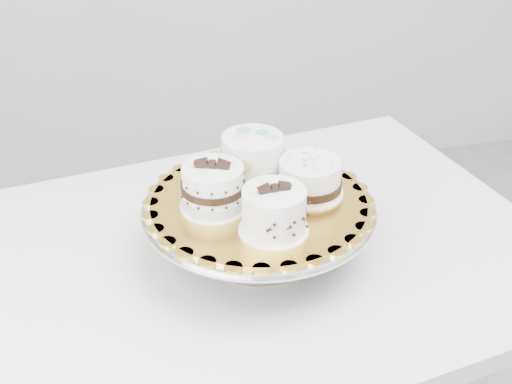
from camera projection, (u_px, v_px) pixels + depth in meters
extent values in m
cube|color=silver|center=(232.00, 260.00, 1.12)|extent=(1.21, 0.90, 0.04)
cube|color=silver|center=(368.00, 258.00, 1.74)|extent=(0.06, 0.06, 0.71)
cylinder|color=gray|center=(259.00, 251.00, 1.10)|extent=(0.18, 0.18, 0.01)
cylinder|color=gray|center=(259.00, 231.00, 1.08)|extent=(0.11, 0.11, 0.09)
cylinder|color=silver|center=(259.00, 206.00, 1.05)|extent=(0.38, 0.38, 0.01)
cylinder|color=silver|center=(259.00, 207.00, 1.06)|extent=(0.39, 0.39, 0.00)
cylinder|color=orange|center=(259.00, 202.00, 1.05)|extent=(0.42, 0.42, 0.01)
cylinder|color=white|center=(274.00, 229.00, 0.98)|extent=(0.11, 0.11, 0.00)
cylinder|color=white|center=(274.00, 210.00, 0.96)|extent=(0.10, 0.10, 0.07)
cylinder|color=white|center=(214.00, 205.00, 1.03)|extent=(0.11, 0.11, 0.00)
cylinder|color=white|center=(213.00, 186.00, 1.01)|extent=(0.13, 0.13, 0.07)
cylinder|color=#A5BDD1|center=(214.00, 200.00, 1.03)|extent=(0.10, 0.10, 0.02)
cylinder|color=black|center=(213.00, 186.00, 1.01)|extent=(0.10, 0.10, 0.01)
cylinder|color=white|center=(253.00, 176.00, 1.11)|extent=(0.12, 0.12, 0.00)
cylinder|color=white|center=(253.00, 156.00, 1.09)|extent=(0.12, 0.12, 0.07)
cylinder|color=white|center=(309.00, 192.00, 1.07)|extent=(0.11, 0.11, 0.00)
cylinder|color=white|center=(310.00, 176.00, 1.05)|extent=(0.13, 0.13, 0.06)
cylinder|color=black|center=(310.00, 184.00, 1.06)|extent=(0.11, 0.11, 0.01)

